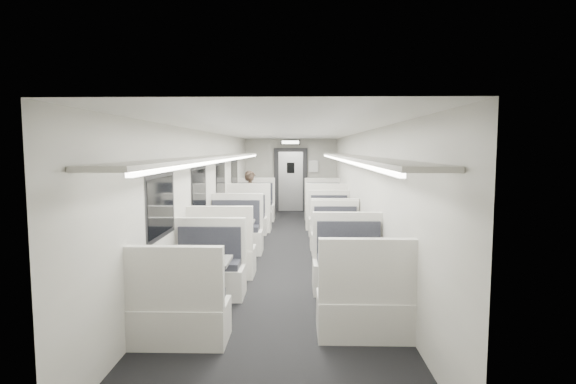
{
  "coord_description": "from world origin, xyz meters",
  "views": [
    {
      "loc": [
        0.26,
        -8.84,
        2.08
      ],
      "look_at": [
        0.02,
        1.37,
        1.09
      ],
      "focal_mm": 28.0,
      "sensor_mm": 36.0,
      "label": 1
    }
  ],
  "objects_px": {
    "booth_left_a": "(252,210)",
    "exit_sign": "(290,142)",
    "booth_left_c": "(229,242)",
    "booth_right_d": "(356,281)",
    "booth_left_b": "(243,224)",
    "vestibule_door": "(291,180)",
    "booth_right_c": "(339,243)",
    "passenger": "(251,200)",
    "booth_right_a": "(325,209)",
    "booth_right_b": "(331,225)",
    "booth_left_d": "(196,287)"
  },
  "relations": [
    {
      "from": "booth_left_a",
      "to": "booth_right_c",
      "type": "bearing_deg",
      "value": -63.12
    },
    {
      "from": "booth_right_b",
      "to": "vestibule_door",
      "type": "bearing_deg",
      "value": 101.8
    },
    {
      "from": "booth_right_d",
      "to": "vestibule_door",
      "type": "xyz_separation_m",
      "value": [
        -1.0,
        9.14,
        0.66
      ]
    },
    {
      "from": "booth_right_a",
      "to": "exit_sign",
      "type": "relative_size",
      "value": 3.61
    },
    {
      "from": "booth_left_c",
      "to": "passenger",
      "type": "height_order",
      "value": "passenger"
    },
    {
      "from": "booth_right_b",
      "to": "passenger",
      "type": "relative_size",
      "value": 1.32
    },
    {
      "from": "booth_left_c",
      "to": "booth_right_d",
      "type": "distance_m",
      "value": 3.09
    },
    {
      "from": "booth_left_a",
      "to": "booth_left_d",
      "type": "distance_m",
      "value": 6.67
    },
    {
      "from": "booth_left_a",
      "to": "passenger",
      "type": "height_order",
      "value": "passenger"
    },
    {
      "from": "booth_left_b",
      "to": "booth_right_d",
      "type": "xyz_separation_m",
      "value": [
        2.0,
        -4.47,
        0.02
      ]
    },
    {
      "from": "booth_right_c",
      "to": "exit_sign",
      "type": "xyz_separation_m",
      "value": [
        -1.0,
        6.18,
        1.93
      ]
    },
    {
      "from": "booth_left_a",
      "to": "booth_right_c",
      "type": "height_order",
      "value": "booth_left_a"
    },
    {
      "from": "booth_right_d",
      "to": "booth_left_c",
      "type": "bearing_deg",
      "value": 130.28
    },
    {
      "from": "booth_left_c",
      "to": "vestibule_door",
      "type": "bearing_deg",
      "value": 81.61
    },
    {
      "from": "booth_left_a",
      "to": "exit_sign",
      "type": "xyz_separation_m",
      "value": [
        1.0,
        2.23,
        1.87
      ]
    },
    {
      "from": "booth_left_c",
      "to": "booth_left_b",
      "type": "bearing_deg",
      "value": 90.0
    },
    {
      "from": "booth_right_c",
      "to": "booth_left_a",
      "type": "bearing_deg",
      "value": 116.88
    },
    {
      "from": "vestibule_door",
      "to": "booth_right_c",
      "type": "bearing_deg",
      "value": -81.47
    },
    {
      "from": "booth_left_c",
      "to": "vestibule_door",
      "type": "xyz_separation_m",
      "value": [
        1.0,
        6.78,
        0.65
      ]
    },
    {
      "from": "vestibule_door",
      "to": "booth_right_d",
      "type": "bearing_deg",
      "value": -83.76
    },
    {
      "from": "booth_left_b",
      "to": "passenger",
      "type": "bearing_deg",
      "value": 88.26
    },
    {
      "from": "booth_left_a",
      "to": "passenger",
      "type": "bearing_deg",
      "value": -86.63
    },
    {
      "from": "booth_right_a",
      "to": "passenger",
      "type": "distance_m",
      "value": 2.23
    },
    {
      "from": "booth_right_c",
      "to": "passenger",
      "type": "distance_m",
      "value": 3.84
    },
    {
      "from": "exit_sign",
      "to": "booth_right_a",
      "type": "bearing_deg",
      "value": -62.23
    },
    {
      "from": "booth_left_d",
      "to": "passenger",
      "type": "relative_size",
      "value": 1.35
    },
    {
      "from": "booth_left_c",
      "to": "exit_sign",
      "type": "xyz_separation_m",
      "value": [
        1.0,
        6.29,
        1.89
      ]
    },
    {
      "from": "booth_left_c",
      "to": "vestibule_door",
      "type": "relative_size",
      "value": 1.05
    },
    {
      "from": "booth_left_c",
      "to": "vestibule_door",
      "type": "height_order",
      "value": "vestibule_door"
    },
    {
      "from": "booth_left_a",
      "to": "booth_right_a",
      "type": "height_order",
      "value": "booth_left_a"
    },
    {
      "from": "booth_left_d",
      "to": "booth_right_b",
      "type": "height_order",
      "value": "booth_left_d"
    },
    {
      "from": "vestibule_door",
      "to": "booth_left_c",
      "type": "bearing_deg",
      "value": -98.39
    },
    {
      "from": "booth_left_c",
      "to": "booth_right_b",
      "type": "height_order",
      "value": "booth_left_c"
    },
    {
      "from": "booth_right_b",
      "to": "booth_right_d",
      "type": "bearing_deg",
      "value": -90.0
    },
    {
      "from": "booth_right_c",
      "to": "booth_right_b",
      "type": "bearing_deg",
      "value": 90.0
    },
    {
      "from": "booth_left_b",
      "to": "passenger",
      "type": "distance_m",
      "value": 1.35
    },
    {
      "from": "booth_left_c",
      "to": "booth_right_c",
      "type": "distance_m",
      "value": 2.0
    },
    {
      "from": "booth_left_b",
      "to": "exit_sign",
      "type": "distance_m",
      "value": 4.72
    },
    {
      "from": "booth_left_a",
      "to": "exit_sign",
      "type": "height_order",
      "value": "exit_sign"
    },
    {
      "from": "booth_left_a",
      "to": "vestibule_door",
      "type": "distance_m",
      "value": 2.97
    },
    {
      "from": "booth_left_d",
      "to": "booth_right_b",
      "type": "xyz_separation_m",
      "value": [
        2.0,
        4.6,
        -0.01
      ]
    },
    {
      "from": "exit_sign",
      "to": "booth_right_b",
      "type": "bearing_deg",
      "value": -76.91
    },
    {
      "from": "booth_left_a",
      "to": "booth_right_a",
      "type": "relative_size",
      "value": 1.02
    },
    {
      "from": "vestibule_door",
      "to": "booth_left_a",
      "type": "bearing_deg",
      "value": -110.17
    },
    {
      "from": "booth_left_a",
      "to": "exit_sign",
      "type": "bearing_deg",
      "value": 65.89
    },
    {
      "from": "exit_sign",
      "to": "booth_left_b",
      "type": "bearing_deg",
      "value": -103.43
    },
    {
      "from": "booth_left_a",
      "to": "vestibule_door",
      "type": "bearing_deg",
      "value": 69.83
    },
    {
      "from": "passenger",
      "to": "vestibule_door",
      "type": "relative_size",
      "value": 0.72
    },
    {
      "from": "booth_right_b",
      "to": "booth_right_c",
      "type": "xyz_separation_m",
      "value": [
        0.0,
        -1.88,
        -0.01
      ]
    },
    {
      "from": "booth_right_d",
      "to": "booth_left_b",
      "type": "bearing_deg",
      "value": 114.13
    }
  ]
}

